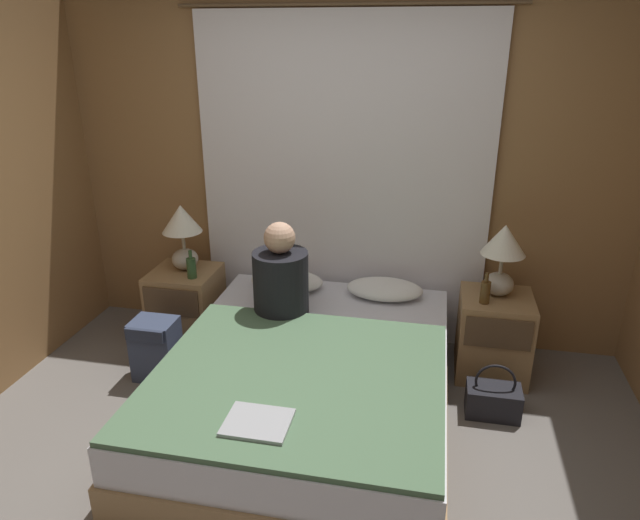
% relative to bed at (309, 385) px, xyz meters
% --- Properties ---
extents(ground_plane, '(16.00, 16.00, 0.00)m').
position_rel_bed_xyz_m(ground_plane, '(0.00, -0.59, -0.22)').
color(ground_plane, '#66605B').
extents(wall_back, '(4.12, 0.06, 2.50)m').
position_rel_bed_xyz_m(wall_back, '(0.00, 1.15, 1.03)').
color(wall_back, olive).
rests_on(wall_back, ground_plane).
extents(curtain_panel, '(2.25, 0.02, 2.35)m').
position_rel_bed_xyz_m(curtain_panel, '(0.00, 1.08, 0.95)').
color(curtain_panel, white).
rests_on(curtain_panel, ground_plane).
extents(bed, '(1.60, 2.06, 0.45)m').
position_rel_bed_xyz_m(bed, '(0.00, 0.00, 0.00)').
color(bed, '#99754C').
rests_on(bed, ground_plane).
extents(nightstand_left, '(0.46, 0.47, 0.56)m').
position_rel_bed_xyz_m(nightstand_left, '(-1.10, 0.73, 0.06)').
color(nightstand_left, '#937047').
rests_on(nightstand_left, ground_plane).
extents(nightstand_right, '(0.46, 0.47, 0.56)m').
position_rel_bed_xyz_m(nightstand_right, '(1.10, 0.73, 0.06)').
color(nightstand_right, '#937047').
rests_on(nightstand_right, ground_plane).
extents(lamp_left, '(0.28, 0.28, 0.48)m').
position_rel_bed_xyz_m(lamp_left, '(-1.10, 0.77, 0.64)').
color(lamp_left, '#B2A899').
rests_on(lamp_left, nightstand_left).
extents(lamp_right, '(0.28, 0.28, 0.48)m').
position_rel_bed_xyz_m(lamp_right, '(1.10, 0.77, 0.64)').
color(lamp_right, '#B2A899').
rests_on(lamp_right, nightstand_right).
extents(pillow_left, '(0.53, 0.33, 0.12)m').
position_rel_bed_xyz_m(pillow_left, '(-0.35, 0.83, 0.29)').
color(pillow_left, white).
rests_on(pillow_left, bed).
extents(pillow_right, '(0.53, 0.33, 0.12)m').
position_rel_bed_xyz_m(pillow_right, '(0.35, 0.83, 0.29)').
color(pillow_right, white).
rests_on(pillow_right, bed).
extents(blanket_on_bed, '(1.54, 1.42, 0.03)m').
position_rel_bed_xyz_m(blanket_on_bed, '(0.00, -0.29, 0.24)').
color(blanket_on_bed, '#4C6B4C').
rests_on(blanket_on_bed, bed).
extents(person_left_in_bed, '(0.36, 0.36, 0.62)m').
position_rel_bed_xyz_m(person_left_in_bed, '(-0.29, 0.45, 0.48)').
color(person_left_in_bed, black).
rests_on(person_left_in_bed, bed).
extents(beer_bottle_on_left_stand, '(0.07, 0.07, 0.20)m').
position_rel_bed_xyz_m(beer_bottle_on_left_stand, '(-0.98, 0.63, 0.42)').
color(beer_bottle_on_left_stand, '#2D4C28').
rests_on(beer_bottle_on_left_stand, nightstand_left).
extents(beer_bottle_on_right_stand, '(0.06, 0.06, 0.20)m').
position_rel_bed_xyz_m(beer_bottle_on_right_stand, '(1.00, 0.63, 0.42)').
color(beer_bottle_on_right_stand, '#513819').
rests_on(beer_bottle_on_right_stand, nightstand_right).
extents(laptop_on_bed, '(0.30, 0.25, 0.02)m').
position_rel_bed_xyz_m(laptop_on_bed, '(-0.08, -0.73, 0.27)').
color(laptop_on_bed, '#9EA0A5').
rests_on(laptop_on_bed, blanket_on_bed).
extents(backpack_on_floor, '(0.29, 0.25, 0.42)m').
position_rel_bed_xyz_m(backpack_on_floor, '(-1.09, 0.22, 0.01)').
color(backpack_on_floor, '#333D56').
rests_on(backpack_on_floor, ground_plane).
extents(handbag_on_floor, '(0.32, 0.20, 0.35)m').
position_rel_bed_xyz_m(handbag_on_floor, '(1.08, 0.25, -0.12)').
color(handbag_on_floor, black).
rests_on(handbag_on_floor, ground_plane).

